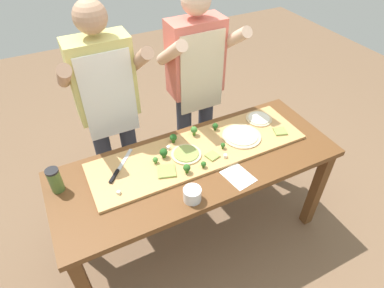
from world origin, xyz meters
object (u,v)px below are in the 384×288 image
object	(u,v)px
broccoli_floret_back_left	(203,164)
recipe_note	(238,176)
cheese_crumble_c	(225,156)
cook_left	(108,102)
chefs_knife	(118,170)
cheese_crumble_b	(168,148)
pizza_slice_near_right	(167,171)
broccoli_floret_center_left	(173,138)
broccoli_floret_front_left	(215,126)
broccoli_floret_front_mid	(155,160)
sauce_jar	(55,180)
cook_right	(196,79)
pizza_slice_far_right	(280,131)
broccoli_floret_back_right	(194,130)
pizza_whole_white_garlic	(259,119)
broccoli_floret_center_right	(164,153)
pizza_whole_pesto_green	(186,154)
pizza_slice_center	(212,156)
flour_cup	(192,195)
broccoli_floret_back_mid	(187,168)
pizza_whole_cheese_artichoke	(242,136)
prep_table	(197,173)
cheese_crumble_a	(119,192)
broccoli_floret_front_right	(223,145)

from	to	relation	value
broccoli_floret_back_left	recipe_note	xyz separation A→B (m)	(0.16, -0.15, -0.04)
cheese_crumble_c	cook_left	bearing A→B (deg)	129.33
chefs_knife	cheese_crumble_b	xyz separation A→B (m)	(0.35, 0.05, 0.00)
pizza_slice_near_right	broccoli_floret_center_left	size ratio (longest dim) A/B	1.66
broccoli_floret_front_left	recipe_note	world-z (taller)	broccoli_floret_front_left
broccoli_floret_front_mid	sauce_jar	distance (m)	0.58
broccoli_floret_center_left	cook_right	bearing A→B (deg)	46.58
pizza_slice_far_right	broccoli_floret_back_right	bearing A→B (deg)	156.59
pizza_whole_white_garlic	pizza_slice_near_right	distance (m)	0.83
broccoli_floret_back_left	sauce_jar	distance (m)	0.86
pizza_slice_far_right	cheese_crumble_b	size ratio (longest dim) A/B	3.90
cook_left	broccoli_floret_front_mid	bearing A→B (deg)	-75.83
broccoli_floret_center_right	cook_left	xyz separation A→B (m)	(-0.20, 0.49, 0.15)
chefs_knife	pizza_slice_far_right	bearing A→B (deg)	-7.11
pizza_whole_pesto_green	cheese_crumble_b	bearing A→B (deg)	127.11
pizza_slice_center	flour_cup	size ratio (longest dim) A/B	0.70
broccoli_floret_back_mid	broccoli_floret_back_left	bearing A→B (deg)	-2.69
broccoli_floret_back_left	flour_cup	xyz separation A→B (m)	(-0.17, -0.18, -0.01)
pizza_whole_cheese_artichoke	cheese_crumble_b	bearing A→B (deg)	167.45
broccoli_floret_front_mid	broccoli_floret_back_right	world-z (taller)	broccoli_floret_back_right
cheese_crumble_b	flour_cup	bearing A→B (deg)	-95.52
pizza_whole_cheese_artichoke	broccoli_floret_center_right	size ratio (longest dim) A/B	3.93
chefs_knife	pizza_slice_far_right	size ratio (longest dim) A/B	2.99
cheese_crumble_b	cheese_crumble_c	size ratio (longest dim) A/B	1.00
pizza_slice_far_right	cook_left	size ratio (longest dim) A/B	0.05
prep_table	broccoli_floret_back_left	size ratio (longest dim) A/B	41.58
cheese_crumble_b	cook_right	xyz separation A→B (m)	(0.42, 0.43, 0.18)
pizza_whole_white_garlic	broccoli_floret_front_mid	world-z (taller)	broccoli_floret_front_mid
broccoli_floret_center_left	cheese_crumble_a	bearing A→B (deg)	-149.56
cheese_crumble_a	cook_right	size ratio (longest dim) A/B	0.01
prep_table	chefs_knife	size ratio (longest dim) A/B	7.43
prep_table	broccoli_floret_back_left	xyz separation A→B (m)	(-0.00, -0.08, 0.15)
broccoli_floret_back_left	broccoli_floret_back_right	size ratio (longest dim) A/B	0.64
broccoli_floret_center_right	recipe_note	bearing A→B (deg)	-44.75
broccoli_floret_back_mid	flour_cup	size ratio (longest dim) A/B	0.61
broccoli_floret_front_mid	cook_right	size ratio (longest dim) A/B	0.03
broccoli_floret_back_mid	broccoli_floret_center_right	bearing A→B (deg)	110.93
pizza_slice_center	broccoli_floret_back_left	xyz separation A→B (m)	(-0.10, -0.06, 0.02)
pizza_slice_center	cheese_crumble_c	xyz separation A→B (m)	(0.07, -0.04, 0.00)
broccoli_floret_back_mid	broccoli_floret_back_right	bearing A→B (deg)	56.21
pizza_whole_cheese_artichoke	prep_table	bearing A→B (deg)	-170.16
flour_cup	broccoli_floret_center_right	bearing A→B (deg)	92.23
prep_table	cheese_crumble_a	xyz separation A→B (m)	(-0.53, -0.05, 0.14)
pizza_whole_cheese_artichoke	broccoli_floret_front_right	xyz separation A→B (m)	(-0.18, -0.05, 0.02)
broccoli_floret_back_mid	broccoli_floret_front_left	bearing A→B (deg)	38.53
broccoli_floret_back_left	pizza_slice_near_right	bearing A→B (deg)	163.36
pizza_whole_pesto_green	pizza_slice_far_right	distance (m)	0.69
prep_table	broccoli_floret_back_mid	world-z (taller)	broccoli_floret_back_mid
cheese_crumble_a	broccoli_floret_front_mid	bearing A→B (deg)	26.56
pizza_whole_pesto_green	cheese_crumble_a	size ratio (longest dim) A/B	10.31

